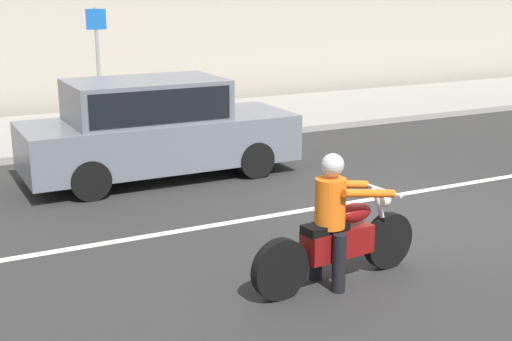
# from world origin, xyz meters

# --- Properties ---
(ground_plane) EXTENTS (80.00, 80.00, 0.00)m
(ground_plane) POSITION_xyz_m (0.00, 0.00, 0.00)
(ground_plane) COLOR #292929
(sidewalk_slab) EXTENTS (40.00, 4.40, 0.14)m
(sidewalk_slab) POSITION_xyz_m (0.00, 8.00, 0.07)
(sidewalk_slab) COLOR gray
(sidewalk_slab) RESTS_ON ground_plane
(lane_marking_stripe) EXTENTS (18.00, 0.14, 0.01)m
(lane_marking_stripe) POSITION_xyz_m (-0.73, 0.90, 0.00)
(lane_marking_stripe) COLOR silver
(lane_marking_stripe) RESTS_ON ground_plane
(motorcycle_with_rider_orange_stripe) EXTENTS (2.24, 0.71, 1.51)m
(motorcycle_with_rider_orange_stripe) POSITION_xyz_m (-2.23, -1.50, 0.62)
(motorcycle_with_rider_orange_stripe) COLOR black
(motorcycle_with_rider_orange_stripe) RESTS_ON ground_plane
(parked_sedan_slate_gray) EXTENTS (4.66, 1.82, 1.72)m
(parked_sedan_slate_gray) POSITION_xyz_m (-2.53, 3.68, 0.88)
(parked_sedan_slate_gray) COLOR slate
(parked_sedan_slate_gray) RESTS_ON ground_plane
(street_sign_post) EXTENTS (0.44, 0.08, 2.65)m
(street_sign_post) POSITION_xyz_m (-2.38, 7.78, 1.74)
(street_sign_post) COLOR gray
(street_sign_post) RESTS_ON sidewalk_slab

